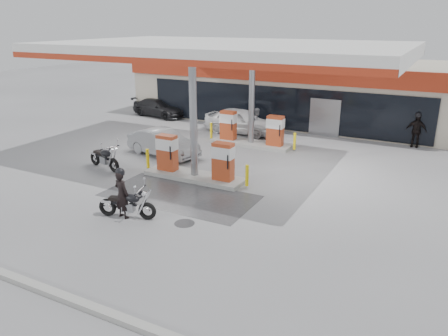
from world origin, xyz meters
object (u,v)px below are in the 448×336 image
at_px(pump_island_near, 194,163).
at_px(sedan_white, 241,121).
at_px(main_motorcycle, 128,205).
at_px(pump_island_far, 251,133).
at_px(biker_main, 122,194).
at_px(parked_car_left, 159,108).
at_px(hatchback_silver, 163,143).
at_px(attendant, 257,121).
at_px(parked_motorcycle, 105,158).
at_px(biker_walking, 416,131).

distance_m(pump_island_near, sedan_white, 8.37).
relative_size(main_motorcycle, sedan_white, 0.47).
bearing_deg(main_motorcycle, pump_island_far, 75.18).
bearing_deg(biker_main, parked_car_left, -47.47).
height_order(biker_main, hatchback_silver, biker_main).
xyz_separation_m(pump_island_near, parked_car_left, (-8.96, 10.00, -0.09)).
distance_m(pump_island_near, parked_car_left, 13.43).
relative_size(pump_island_far, attendant, 3.20).
xyz_separation_m(main_motorcycle, biker_main, (-0.19, -0.05, 0.37)).
distance_m(biker_main, parked_car_left, 17.00).
distance_m(pump_island_far, hatchback_silver, 4.95).
bearing_deg(pump_island_far, parked_motorcycle, -122.55).
height_order(main_motorcycle, attendant, attendant).
bearing_deg(hatchback_silver, pump_island_near, -113.73).
height_order(pump_island_far, parked_car_left, pump_island_far).
distance_m(hatchback_silver, biker_walking, 13.54).
height_order(attendant, biker_walking, biker_walking).
relative_size(sedan_white, attendant, 2.78).
bearing_deg(biker_walking, attendant, -170.18).
xyz_separation_m(parked_motorcycle, sedan_white, (2.68, 9.01, 0.25)).
relative_size(pump_island_far, parked_car_left, 1.20).
relative_size(hatchback_silver, biker_walking, 2.24).
bearing_deg(biker_main, hatchback_silver, -54.65).
bearing_deg(pump_island_far, sedan_white, 127.21).
height_order(pump_island_far, parked_motorcycle, pump_island_far).
relative_size(biker_main, hatchback_silver, 0.43).
relative_size(main_motorcycle, parked_car_left, 0.49).
distance_m(pump_island_far, parked_motorcycle, 8.08).
height_order(pump_island_near, main_motorcycle, pump_island_near).
bearing_deg(parked_motorcycle, sedan_white, 88.54).
relative_size(pump_island_far, biker_main, 3.00).
height_order(pump_island_far, biker_main, pump_island_far).
relative_size(pump_island_far, hatchback_silver, 1.28).
xyz_separation_m(pump_island_near, sedan_white, (-1.67, 8.20, 0.05)).
height_order(pump_island_far, biker_walking, biker_walking).
bearing_deg(sedan_white, biker_walking, -78.63).
bearing_deg(pump_island_far, pump_island_near, -90.00).
xyz_separation_m(main_motorcycle, biker_walking, (8.01, 14.30, 0.41)).
distance_m(pump_island_far, biker_walking, 8.89).
height_order(pump_island_near, attendant, pump_island_near).
distance_m(pump_island_near, parked_motorcycle, 4.43).
height_order(pump_island_near, hatchback_silver, pump_island_near).
distance_m(sedan_white, parked_car_left, 7.51).
bearing_deg(biker_walking, parked_motorcycle, -139.20).
distance_m(biker_main, parked_motorcycle, 5.62).
bearing_deg(pump_island_far, attendant, 105.46).
bearing_deg(pump_island_far, parked_car_left, 155.94).
relative_size(main_motorcycle, biker_main, 1.22).
height_order(pump_island_far, sedan_white, pump_island_far).
bearing_deg(parked_motorcycle, pump_island_near, 25.62).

